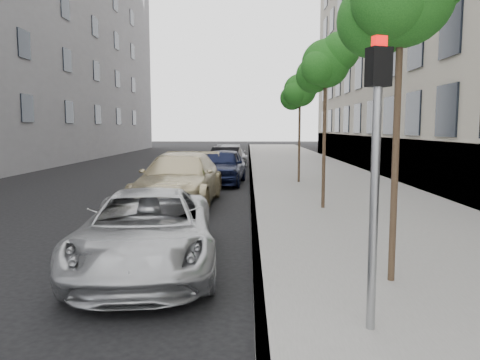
{
  "coord_description": "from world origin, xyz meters",
  "views": [
    {
      "loc": [
        1.02,
        -5.44,
        2.44
      ],
      "look_at": [
        0.87,
        3.01,
        1.5
      ],
      "focal_mm": 35.0,
      "sensor_mm": 36.0,
      "label": 1
    }
  ],
  "objects_px": {
    "sedan_blue": "(222,166)",
    "tree_mid": "(327,64)",
    "signal_pole": "(376,151)",
    "minivan": "(147,230)",
    "sedan_rear": "(231,155)",
    "suv": "(180,179)",
    "sedan_black": "(226,160)",
    "tree_far": "(301,90)"
  },
  "relations": [
    {
      "from": "sedan_blue",
      "to": "tree_mid",
      "type": "bearing_deg",
      "value": -60.05
    },
    {
      "from": "signal_pole",
      "to": "sedan_blue",
      "type": "relative_size",
      "value": 0.72
    },
    {
      "from": "sedan_blue",
      "to": "minivan",
      "type": "bearing_deg",
      "value": -88.63
    },
    {
      "from": "sedan_rear",
      "to": "suv",
      "type": "bearing_deg",
      "value": -99.85
    },
    {
      "from": "signal_pole",
      "to": "sedan_rear",
      "type": "height_order",
      "value": "signal_pole"
    },
    {
      "from": "sedan_black",
      "to": "sedan_rear",
      "type": "xyz_separation_m",
      "value": [
        0.1,
        5.05,
        -0.03
      ]
    },
    {
      "from": "suv",
      "to": "sedan_rear",
      "type": "height_order",
      "value": "suv"
    },
    {
      "from": "tree_mid",
      "to": "sedan_black",
      "type": "height_order",
      "value": "tree_mid"
    },
    {
      "from": "sedan_blue",
      "to": "sedan_black",
      "type": "bearing_deg",
      "value": 95.36
    },
    {
      "from": "tree_far",
      "to": "signal_pole",
      "type": "bearing_deg",
      "value": -93.07
    },
    {
      "from": "sedan_black",
      "to": "minivan",
      "type": "bearing_deg",
      "value": -87.98
    },
    {
      "from": "tree_mid",
      "to": "sedan_blue",
      "type": "distance_m",
      "value": 8.42
    },
    {
      "from": "signal_pole",
      "to": "sedan_rear",
      "type": "bearing_deg",
      "value": 77.82
    },
    {
      "from": "tree_mid",
      "to": "tree_far",
      "type": "xyz_separation_m",
      "value": [
        0.0,
        6.5,
        -0.22
      ]
    },
    {
      "from": "tree_mid",
      "to": "sedan_rear",
      "type": "distance_m",
      "value": 17.65
    },
    {
      "from": "tree_far",
      "to": "sedan_rear",
      "type": "distance_m",
      "value": 11.48
    },
    {
      "from": "tree_mid",
      "to": "minivan",
      "type": "xyz_separation_m",
      "value": [
        -3.96,
        -5.52,
        -3.56
      ]
    },
    {
      "from": "signal_pole",
      "to": "suv",
      "type": "xyz_separation_m",
      "value": [
        -3.58,
        9.46,
        -1.37
      ]
    },
    {
      "from": "suv",
      "to": "sedan_black",
      "type": "distance_m",
      "value": 10.74
    },
    {
      "from": "tree_far",
      "to": "sedan_black",
      "type": "height_order",
      "value": "tree_far"
    },
    {
      "from": "signal_pole",
      "to": "minivan",
      "type": "distance_m",
      "value": 4.43
    },
    {
      "from": "tree_far",
      "to": "minivan",
      "type": "bearing_deg",
      "value": -108.21
    },
    {
      "from": "sedan_blue",
      "to": "signal_pole",
      "type": "bearing_deg",
      "value": -76.24
    },
    {
      "from": "tree_mid",
      "to": "sedan_rear",
      "type": "xyz_separation_m",
      "value": [
        -3.33,
        16.96,
        -3.56
      ]
    },
    {
      "from": "minivan",
      "to": "sedan_rear",
      "type": "distance_m",
      "value": 22.5
    },
    {
      "from": "tree_mid",
      "to": "suv",
      "type": "xyz_separation_m",
      "value": [
        -4.37,
        1.22,
        -3.42
      ]
    },
    {
      "from": "signal_pole",
      "to": "minivan",
      "type": "relative_size",
      "value": 0.68
    },
    {
      "from": "sedan_black",
      "to": "sedan_rear",
      "type": "bearing_deg",
      "value": 92.68
    },
    {
      "from": "tree_far",
      "to": "suv",
      "type": "distance_m",
      "value": 7.56
    },
    {
      "from": "tree_far",
      "to": "sedan_blue",
      "type": "xyz_separation_m",
      "value": [
        -3.33,
        0.42,
        -3.24
      ]
    },
    {
      "from": "minivan",
      "to": "suv",
      "type": "distance_m",
      "value": 6.76
    },
    {
      "from": "tree_mid",
      "to": "tree_far",
      "type": "height_order",
      "value": "tree_mid"
    },
    {
      "from": "suv",
      "to": "sedan_black",
      "type": "xyz_separation_m",
      "value": [
        0.94,
        10.69,
        -0.12
      ]
    },
    {
      "from": "minivan",
      "to": "sedan_rear",
      "type": "height_order",
      "value": "minivan"
    },
    {
      "from": "tree_mid",
      "to": "signal_pole",
      "type": "distance_m",
      "value": 8.52
    },
    {
      "from": "tree_mid",
      "to": "sedan_blue",
      "type": "xyz_separation_m",
      "value": [
        -3.33,
        6.92,
        -3.46
      ]
    },
    {
      "from": "sedan_black",
      "to": "tree_far",
      "type": "bearing_deg",
      "value": -53.94
    },
    {
      "from": "tree_mid",
      "to": "signal_pole",
      "type": "bearing_deg",
      "value": -95.49
    },
    {
      "from": "minivan",
      "to": "sedan_black",
      "type": "bearing_deg",
      "value": 81.77
    },
    {
      "from": "tree_mid",
      "to": "sedan_rear",
      "type": "relative_size",
      "value": 1.06
    },
    {
      "from": "minivan",
      "to": "suv",
      "type": "xyz_separation_m",
      "value": [
        -0.41,
        6.75,
        0.14
      ]
    },
    {
      "from": "minivan",
      "to": "sedan_blue",
      "type": "height_order",
      "value": "sedan_blue"
    }
  ]
}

